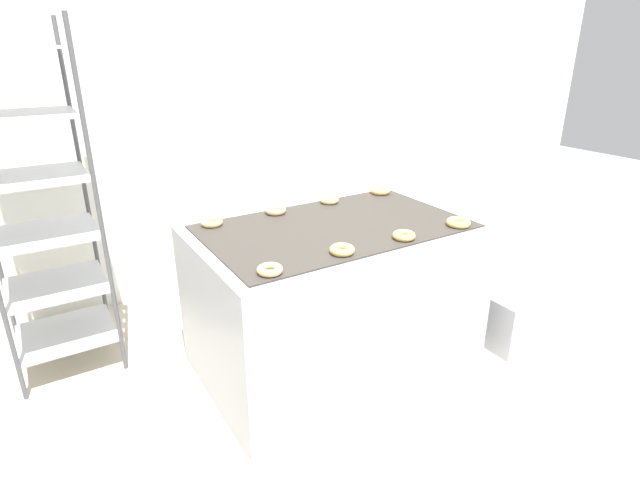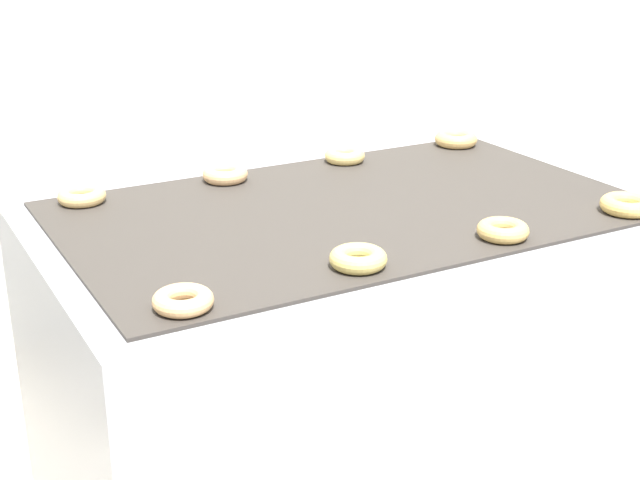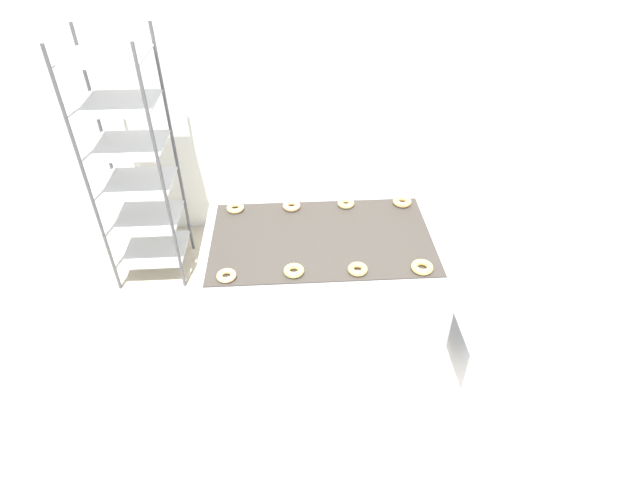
% 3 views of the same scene
% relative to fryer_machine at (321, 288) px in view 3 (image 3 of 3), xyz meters
% --- Properties ---
extents(ground_plane, '(14.00, 14.00, 0.00)m').
position_rel_fryer_machine_xyz_m(ground_plane, '(-0.00, -0.71, -0.42)').
color(ground_plane, '#B2A893').
extents(wall_back, '(8.00, 0.05, 2.80)m').
position_rel_fryer_machine_xyz_m(wall_back, '(-0.00, 1.41, 0.98)').
color(wall_back, silver).
rests_on(wall_back, ground_plane).
extents(fryer_machine, '(1.46, 0.93, 0.84)m').
position_rel_fryer_machine_xyz_m(fryer_machine, '(0.00, 0.00, 0.00)').
color(fryer_machine, '#A8AAB2').
rests_on(fryer_machine, ground_plane).
extents(baking_rack_cart, '(0.53, 0.51, 1.86)m').
position_rel_fryer_machine_xyz_m(baking_rack_cart, '(-1.30, 0.81, 0.53)').
color(baking_rack_cart, '#4C4C51').
rests_on(baking_rack_cart, ground_plane).
extents(glaze_bin, '(0.32, 0.37, 0.33)m').
position_rel_fryer_machine_xyz_m(glaze_bin, '(1.01, -0.36, -0.25)').
color(glaze_bin, '#A8AAB2').
rests_on(glaze_bin, ground_plane).
extents(donut_near_left, '(0.11, 0.11, 0.03)m').
position_rel_fryer_machine_xyz_m(donut_near_left, '(-0.55, -0.34, 0.44)').
color(donut_near_left, '#E7B272').
rests_on(donut_near_left, fryer_machine).
extents(donut_near_midleft, '(0.12, 0.12, 0.04)m').
position_rel_fryer_machine_xyz_m(donut_near_midleft, '(-0.18, -0.33, 0.44)').
color(donut_near_midleft, '#D3BB62').
rests_on(donut_near_midleft, fryer_machine).
extents(donut_near_midright, '(0.11, 0.11, 0.03)m').
position_rel_fryer_machine_xyz_m(donut_near_midright, '(0.18, -0.34, 0.44)').
color(donut_near_midright, tan).
rests_on(donut_near_midright, fryer_machine).
extents(donut_near_right, '(0.12, 0.12, 0.04)m').
position_rel_fryer_machine_xyz_m(donut_near_right, '(0.54, -0.34, 0.44)').
color(donut_near_right, '#E4BA5E').
rests_on(donut_near_right, fryer_machine).
extents(donut_far_left, '(0.11, 0.11, 0.03)m').
position_rel_fryer_machine_xyz_m(donut_far_left, '(-0.55, 0.34, 0.44)').
color(donut_far_left, '#DBB36C').
rests_on(donut_far_left, fryer_machine).
extents(donut_far_midleft, '(0.12, 0.12, 0.04)m').
position_rel_fryer_machine_xyz_m(donut_far_midleft, '(-0.18, 0.34, 0.44)').
color(donut_far_midleft, tan).
rests_on(donut_far_midleft, fryer_machine).
extents(donut_far_midright, '(0.11, 0.11, 0.04)m').
position_rel_fryer_machine_xyz_m(donut_far_midright, '(0.19, 0.35, 0.44)').
color(donut_far_midright, '#DCBB6A').
rests_on(donut_far_midright, fryer_machine).
extents(donut_far_right, '(0.12, 0.12, 0.04)m').
position_rel_fryer_machine_xyz_m(donut_far_right, '(0.56, 0.34, 0.44)').
color(donut_far_right, '#DCAE63').
rests_on(donut_far_right, fryer_machine).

